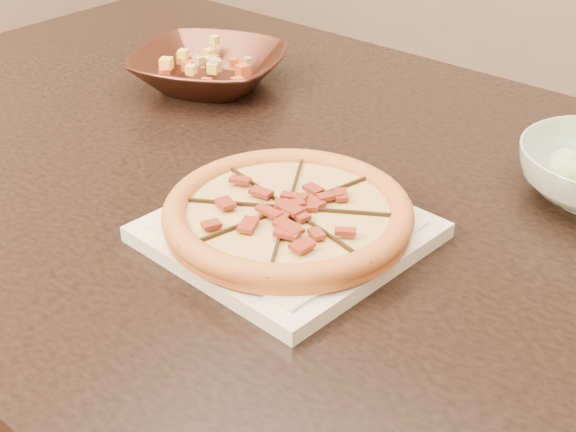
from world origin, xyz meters
name	(u,v)px	position (x,y,z in m)	size (l,w,h in m)	color
dining_table	(272,226)	(0.02, -0.14, 0.66)	(1.62, 1.16, 0.75)	black
plate	(288,231)	(0.14, -0.28, 0.76)	(0.31, 0.31, 0.02)	silver
pizza	(288,213)	(0.14, -0.28, 0.78)	(0.28, 0.28, 0.03)	#DE9243
bronze_bowl	(209,69)	(-0.21, 0.04, 0.78)	(0.24, 0.24, 0.06)	#552D22
mixed_dish	(207,43)	(-0.21, 0.04, 0.82)	(0.11, 0.12, 0.03)	tan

